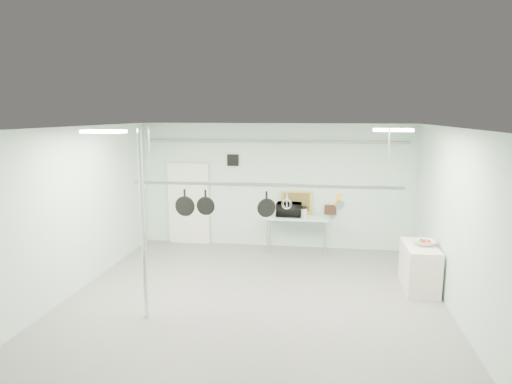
% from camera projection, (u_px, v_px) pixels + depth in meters
% --- Properties ---
extents(floor, '(8.00, 8.00, 0.00)m').
position_uv_depth(floor, '(250.00, 308.00, 8.15)').
color(floor, gray).
rests_on(floor, ground).
extents(ceiling, '(7.00, 8.00, 0.02)m').
position_uv_depth(ceiling, '(250.00, 129.00, 7.61)').
color(ceiling, silver).
rests_on(ceiling, back_wall).
extents(back_wall, '(7.00, 0.02, 3.20)m').
position_uv_depth(back_wall, '(275.00, 186.00, 11.77)').
color(back_wall, '#B1D5C3').
rests_on(back_wall, floor).
extents(right_wall, '(0.02, 8.00, 3.20)m').
position_uv_depth(right_wall, '(463.00, 229.00, 7.37)').
color(right_wall, '#B1D5C3').
rests_on(right_wall, floor).
extents(door, '(1.10, 0.10, 2.20)m').
position_uv_depth(door, '(189.00, 204.00, 12.15)').
color(door, silver).
rests_on(door, floor).
extents(wall_vent, '(0.30, 0.04, 0.30)m').
position_uv_depth(wall_vent, '(233.00, 160.00, 11.80)').
color(wall_vent, black).
rests_on(wall_vent, back_wall).
extents(conduit_pipe, '(6.60, 0.07, 0.07)m').
position_uv_depth(conduit_pipe, '(275.00, 141.00, 11.48)').
color(conduit_pipe, gray).
rests_on(conduit_pipe, back_wall).
extents(chrome_pole, '(0.08, 0.08, 3.20)m').
position_uv_depth(chrome_pole, '(143.00, 226.00, 7.54)').
color(chrome_pole, silver).
rests_on(chrome_pole, floor).
extents(prep_table, '(1.60, 0.70, 0.91)m').
position_uv_depth(prep_table, '(297.00, 219.00, 11.43)').
color(prep_table, silver).
rests_on(prep_table, floor).
extents(side_cabinet, '(0.60, 1.20, 0.90)m').
position_uv_depth(side_cabinet, '(419.00, 267.00, 8.98)').
color(side_cabinet, beige).
rests_on(side_cabinet, floor).
extents(pot_rack, '(4.80, 0.06, 1.00)m').
position_uv_depth(pot_rack, '(264.00, 183.00, 8.03)').
color(pot_rack, '#B7B7BC').
rests_on(pot_rack, ceiling).
extents(light_panel_left, '(0.65, 0.30, 0.05)m').
position_uv_depth(light_panel_left, '(104.00, 132.00, 7.15)').
color(light_panel_left, white).
rests_on(light_panel_left, ceiling).
extents(light_panel_right, '(0.65, 0.30, 0.05)m').
position_uv_depth(light_panel_right, '(393.00, 130.00, 7.85)').
color(light_panel_right, white).
rests_on(light_panel_right, ceiling).
extents(microwave, '(0.62, 0.43, 0.34)m').
position_uv_depth(microwave, '(289.00, 209.00, 11.39)').
color(microwave, black).
rests_on(microwave, prep_table).
extents(coffee_canister, '(0.21, 0.21, 0.22)m').
position_uv_depth(coffee_canister, '(304.00, 213.00, 11.32)').
color(coffee_canister, silver).
rests_on(coffee_canister, prep_table).
extents(painting_large, '(0.79, 0.18, 0.58)m').
position_uv_depth(painting_large, '(297.00, 202.00, 11.66)').
color(painting_large, gold).
rests_on(painting_large, prep_table).
extents(painting_small, '(0.30, 0.10, 0.25)m').
position_uv_depth(painting_small, '(330.00, 210.00, 11.57)').
color(painting_small, black).
rests_on(painting_small, prep_table).
extents(fruit_bowl, '(0.45, 0.45, 0.10)m').
position_uv_depth(fruit_bowl, '(424.00, 243.00, 8.90)').
color(fruit_bowl, silver).
rests_on(fruit_bowl, side_cabinet).
extents(skillet_left, '(0.37, 0.07, 0.50)m').
position_uv_depth(skillet_left, '(185.00, 203.00, 8.31)').
color(skillet_left, black).
rests_on(skillet_left, pot_rack).
extents(skillet_mid, '(0.34, 0.07, 0.46)m').
position_uv_depth(skillet_mid, '(206.00, 202.00, 8.25)').
color(skillet_mid, black).
rests_on(skillet_mid, pot_rack).
extents(skillet_right, '(0.33, 0.20, 0.45)m').
position_uv_depth(skillet_right, '(266.00, 204.00, 8.09)').
color(skillet_right, black).
rests_on(skillet_right, pot_rack).
extents(whisk, '(0.19, 0.19, 0.31)m').
position_uv_depth(whisk, '(287.00, 200.00, 8.02)').
color(whisk, '#B3B3B8').
rests_on(whisk, pot_rack).
extents(grater, '(0.10, 0.06, 0.25)m').
position_uv_depth(grater, '(338.00, 200.00, 7.89)').
color(grater, gold).
rests_on(grater, pot_rack).
extents(saucepan, '(0.17, 0.11, 0.27)m').
position_uv_depth(saucepan, '(340.00, 201.00, 7.89)').
color(saucepan, '#AAAAAE').
rests_on(saucepan, pot_rack).
extents(fruit_cluster, '(0.24, 0.24, 0.09)m').
position_uv_depth(fruit_cluster, '(424.00, 241.00, 8.89)').
color(fruit_cluster, maroon).
rests_on(fruit_cluster, fruit_bowl).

